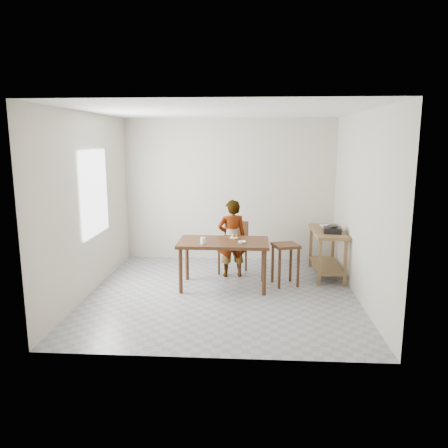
# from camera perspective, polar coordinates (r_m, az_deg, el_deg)

# --- Properties ---
(floor) EXTENTS (4.00, 4.00, 0.04)m
(floor) POSITION_cam_1_polar(r_m,az_deg,el_deg) (6.73, -0.22, -9.21)
(floor) COLOR gray
(floor) RESTS_ON ground
(ceiling) EXTENTS (4.00, 4.00, 0.04)m
(ceiling) POSITION_cam_1_polar(r_m,az_deg,el_deg) (6.33, -0.24, 14.76)
(ceiling) COLOR white
(ceiling) RESTS_ON wall_back
(wall_back) EXTENTS (4.00, 0.04, 2.70)m
(wall_back) POSITION_cam_1_polar(r_m,az_deg,el_deg) (8.39, 0.71, 4.46)
(wall_back) COLOR beige
(wall_back) RESTS_ON ground
(wall_front) EXTENTS (4.00, 0.04, 2.70)m
(wall_front) POSITION_cam_1_polar(r_m,az_deg,el_deg) (4.41, -2.01, -1.52)
(wall_front) COLOR beige
(wall_front) RESTS_ON ground
(wall_left) EXTENTS (0.04, 4.00, 2.70)m
(wall_left) POSITION_cam_1_polar(r_m,az_deg,el_deg) (6.83, -17.41, 2.45)
(wall_left) COLOR beige
(wall_left) RESTS_ON ground
(wall_right) EXTENTS (0.04, 4.00, 2.70)m
(wall_right) POSITION_cam_1_polar(r_m,az_deg,el_deg) (6.57, 17.65, 2.12)
(wall_right) COLOR beige
(wall_right) RESTS_ON ground
(window_pane) EXTENTS (0.02, 1.10, 1.30)m
(window_pane) POSITION_cam_1_polar(r_m,az_deg,el_deg) (6.98, -16.52, 3.92)
(window_pane) COLOR white
(window_pane) RESTS_ON wall_left
(dining_table) EXTENTS (1.40, 0.80, 0.75)m
(dining_table) POSITION_cam_1_polar(r_m,az_deg,el_deg) (6.89, -0.05, -5.27)
(dining_table) COLOR #3D2210
(dining_table) RESTS_ON floor
(prep_counter) EXTENTS (0.50, 1.20, 0.80)m
(prep_counter) POSITION_cam_1_polar(r_m,az_deg,el_deg) (7.66, 13.28, -3.71)
(prep_counter) COLOR brown
(prep_counter) RESTS_ON floor
(child) EXTENTS (0.54, 0.41, 1.32)m
(child) POSITION_cam_1_polar(r_m,az_deg,el_deg) (7.37, 1.05, -1.89)
(child) COLOR white
(child) RESTS_ON floor
(dining_chair) EXTENTS (0.54, 0.54, 0.90)m
(dining_chair) POSITION_cam_1_polar(r_m,az_deg,el_deg) (7.60, 1.14, -3.14)
(dining_chair) COLOR #3D2210
(dining_chair) RESTS_ON floor
(stool) EXTENTS (0.48, 0.48, 0.67)m
(stool) POSITION_cam_1_polar(r_m,az_deg,el_deg) (7.08, 8.00, -5.26)
(stool) COLOR #3D2210
(stool) RESTS_ON floor
(glass_tumbler) EXTENTS (0.09, 0.09, 0.10)m
(glass_tumbler) POSITION_cam_1_polar(r_m,az_deg,el_deg) (6.62, -2.75, -2.17)
(glass_tumbler) COLOR white
(glass_tumbler) RESTS_ON dining_table
(small_bowl) EXTENTS (0.15, 0.15, 0.04)m
(small_bowl) POSITION_cam_1_polar(r_m,az_deg,el_deg) (6.64, 2.34, -2.40)
(small_bowl) COLOR white
(small_bowl) RESTS_ON dining_table
(banana) EXTENTS (0.18, 0.15, 0.05)m
(banana) POSITION_cam_1_polar(r_m,az_deg,el_deg) (6.90, 1.30, -1.80)
(banana) COLOR #F4E05B
(banana) RESTS_ON dining_table
(serving_bowl) EXTENTS (0.24, 0.24, 0.05)m
(serving_bowl) POSITION_cam_1_polar(r_m,az_deg,el_deg) (7.72, 13.12, -0.34)
(serving_bowl) COLOR white
(serving_bowl) RESTS_ON prep_counter
(gas_burner) EXTENTS (0.31, 0.31, 0.09)m
(gas_burner) POSITION_cam_1_polar(r_m,az_deg,el_deg) (7.36, 13.97, -0.77)
(gas_burner) COLOR black
(gas_burner) RESTS_ON prep_counter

